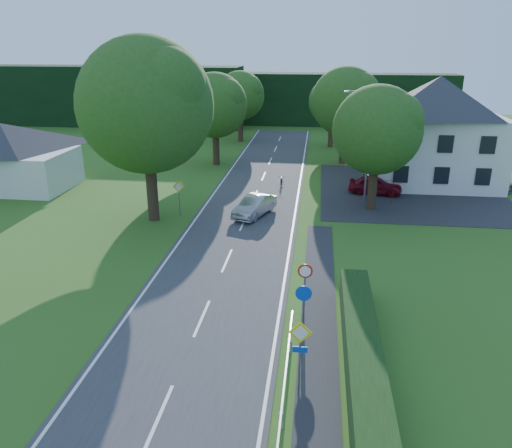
# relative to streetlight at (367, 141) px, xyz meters

# --- Properties ---
(road) EXTENTS (7.00, 80.00, 0.04)m
(road) POSITION_rel_streetlight_xyz_m (-8.06, -10.00, -4.44)
(road) COLOR #363638
(road) RESTS_ON ground
(parking_pad) EXTENTS (14.00, 16.00, 0.04)m
(parking_pad) POSITION_rel_streetlight_xyz_m (3.94, 3.00, -4.44)
(parking_pad) COLOR #28272A
(parking_pad) RESTS_ON ground
(line_edge_left) EXTENTS (0.12, 80.00, 0.01)m
(line_edge_left) POSITION_rel_streetlight_xyz_m (-11.31, -10.00, -4.42)
(line_edge_left) COLOR white
(line_edge_left) RESTS_ON road
(line_edge_right) EXTENTS (0.12, 80.00, 0.01)m
(line_edge_right) POSITION_rel_streetlight_xyz_m (-4.81, -10.00, -4.42)
(line_edge_right) COLOR white
(line_edge_right) RESTS_ON road
(line_centre) EXTENTS (0.12, 80.00, 0.01)m
(line_centre) POSITION_rel_streetlight_xyz_m (-8.06, -10.00, -4.42)
(line_centre) COLOR white
(line_centre) RESTS_ON road
(tree_main) EXTENTS (9.40, 9.40, 11.64)m
(tree_main) POSITION_rel_streetlight_xyz_m (-14.06, -6.00, 1.36)
(tree_main) COLOR #275218
(tree_main) RESTS_ON ground
(tree_left_far) EXTENTS (7.00, 7.00, 8.58)m
(tree_left_far) POSITION_rel_streetlight_xyz_m (-13.06, 10.00, -0.17)
(tree_left_far) COLOR #275218
(tree_left_far) RESTS_ON ground
(tree_right_far) EXTENTS (7.40, 7.40, 9.09)m
(tree_right_far) POSITION_rel_streetlight_xyz_m (-1.06, 12.00, 0.08)
(tree_right_far) COLOR #275218
(tree_right_far) RESTS_ON ground
(tree_left_back) EXTENTS (6.60, 6.60, 8.07)m
(tree_left_back) POSITION_rel_streetlight_xyz_m (-12.56, 22.00, -0.43)
(tree_left_back) COLOR #275218
(tree_left_back) RESTS_ON ground
(tree_right_back) EXTENTS (6.20, 6.20, 7.56)m
(tree_right_back) POSITION_rel_streetlight_xyz_m (-2.06, 20.00, -0.68)
(tree_right_back) COLOR #275218
(tree_right_back) RESTS_ON ground
(tree_right_mid) EXTENTS (7.00, 7.00, 8.58)m
(tree_right_mid) POSITION_rel_streetlight_xyz_m (0.44, -2.00, -0.17)
(tree_right_mid) COLOR #275218
(tree_right_mid) RESTS_ON ground
(treeline_left) EXTENTS (44.00, 6.00, 8.00)m
(treeline_left) POSITION_rel_streetlight_xyz_m (-36.06, 32.00, -0.46)
(treeline_left) COLOR black
(treeline_left) RESTS_ON ground
(treeline_right) EXTENTS (30.00, 5.00, 7.00)m
(treeline_right) POSITION_rel_streetlight_xyz_m (-0.06, 36.00, -0.96)
(treeline_right) COLOR black
(treeline_right) RESTS_ON ground
(bungalow_left) EXTENTS (11.00, 6.50, 5.20)m
(bungalow_left) POSITION_rel_streetlight_xyz_m (-28.06, 0.00, -1.75)
(bungalow_left) COLOR silver
(bungalow_left) RESTS_ON ground
(house_white) EXTENTS (10.60, 8.40, 8.60)m
(house_white) POSITION_rel_streetlight_xyz_m (5.94, 6.00, -0.06)
(house_white) COLOR silver
(house_white) RESTS_ON ground
(streetlight) EXTENTS (2.03, 0.18, 8.00)m
(streetlight) POSITION_rel_streetlight_xyz_m (0.00, 0.00, 0.00)
(streetlight) COLOR slate
(streetlight) RESTS_ON ground
(sign_priority_right) EXTENTS (0.78, 0.09, 2.59)m
(sign_priority_right) POSITION_rel_streetlight_xyz_m (-3.76, -22.02, -2.67)
(sign_priority_right) COLOR slate
(sign_priority_right) RESTS_ON ground
(sign_roundabout) EXTENTS (0.64, 0.08, 2.37)m
(sign_roundabout) POSITION_rel_streetlight_xyz_m (-3.76, -19.02, -2.79)
(sign_roundabout) COLOR slate
(sign_roundabout) RESTS_ON ground
(sign_speed_limit) EXTENTS (0.64, 0.11, 2.37)m
(sign_speed_limit) POSITION_rel_streetlight_xyz_m (-3.76, -17.03, -2.70)
(sign_speed_limit) COLOR slate
(sign_speed_limit) RESTS_ON ground
(sign_priority_left) EXTENTS (0.78, 0.09, 2.44)m
(sign_priority_left) POSITION_rel_streetlight_xyz_m (-12.56, -5.02, -2.75)
(sign_priority_left) COLOR slate
(sign_priority_left) RESTS_ON ground
(moving_car) EXTENTS (2.76, 4.33, 1.35)m
(moving_car) POSITION_rel_streetlight_xyz_m (-7.53, -4.48, -3.75)
(moving_car) COLOR #A6A7AB
(moving_car) RESTS_ON road
(motorcycle) EXTENTS (0.68, 1.78, 0.92)m
(motorcycle) POSITION_rel_streetlight_xyz_m (-6.26, 3.07, -3.96)
(motorcycle) COLOR black
(motorcycle) RESTS_ON road
(parked_car_red) EXTENTS (4.23, 2.25, 1.37)m
(parked_car_red) POSITION_rel_streetlight_xyz_m (1.07, 1.79, -3.74)
(parked_car_red) COLOR maroon
(parked_car_red) RESTS_ON parking_pad
(parked_car_silver_a) EXTENTS (4.70, 3.21, 1.47)m
(parked_car_silver_a) POSITION_rel_streetlight_xyz_m (2.64, 4.46, -3.69)
(parked_car_silver_a) COLOR #BCBDC2
(parked_car_silver_a) RESTS_ON parking_pad
(parked_car_silver_b) EXTENTS (4.82, 3.26, 1.23)m
(parked_car_silver_b) POSITION_rel_streetlight_xyz_m (9.94, 3.58, -3.81)
(parked_car_silver_b) COLOR #ACADB3
(parked_car_silver_b) RESTS_ON parking_pad
(parasol) EXTENTS (2.22, 2.25, 1.76)m
(parasol) POSITION_rel_streetlight_xyz_m (2.09, -0.50, -3.54)
(parasol) COLOR #A4140D
(parasol) RESTS_ON parking_pad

